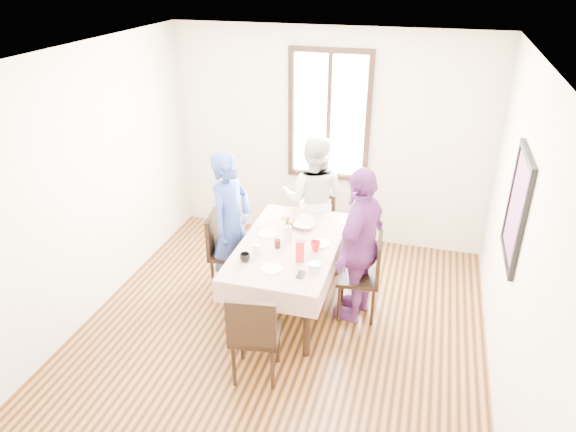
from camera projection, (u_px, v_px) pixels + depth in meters
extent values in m
plane|color=black|center=(278.00, 337.00, 5.22)|extent=(4.50, 4.50, 0.00)
plane|color=beige|center=(329.00, 139.00, 6.55)|extent=(4.00, 0.00, 4.00)
plane|color=beige|center=(519.00, 247.00, 4.13)|extent=(0.00, 4.50, 4.50)
cube|color=black|center=(329.00, 116.00, 6.40)|extent=(1.02, 0.06, 1.62)
cube|color=white|center=(329.00, 116.00, 6.41)|extent=(0.90, 0.02, 1.50)
cube|color=red|center=(517.00, 208.00, 4.30)|extent=(0.04, 0.76, 0.96)
cube|color=black|center=(289.00, 275.00, 5.54)|extent=(0.87, 1.58, 0.75)
cube|color=#5D180D|center=(289.00, 244.00, 5.37)|extent=(0.99, 1.70, 0.01)
cube|color=black|center=(230.00, 252.00, 5.81)|extent=(0.48, 0.48, 0.91)
cube|color=black|center=(358.00, 277.00, 5.38)|extent=(0.45, 0.45, 0.91)
cube|color=black|center=(313.00, 223.00, 6.44)|extent=(0.47, 0.47, 0.91)
cube|color=black|center=(256.00, 333.00, 4.57)|extent=(0.48, 0.48, 0.91)
imported|color=#2B428C|center=(230.00, 224.00, 5.65)|extent=(0.53, 0.67, 1.62)
imported|color=silver|center=(313.00, 199.00, 6.28)|extent=(0.80, 0.63, 1.59)
imported|color=#723079|center=(359.00, 245.00, 5.22)|extent=(0.64, 1.04, 1.65)
imported|color=black|center=(245.00, 257.00, 5.05)|extent=(0.10, 0.10, 0.08)
imported|color=red|center=(315.00, 246.00, 5.22)|extent=(0.15, 0.15, 0.10)
imported|color=#0C7226|center=(290.00, 224.00, 5.69)|extent=(0.10, 0.10, 0.07)
imported|color=white|center=(304.00, 225.00, 5.67)|extent=(0.25, 0.25, 0.06)
cube|color=red|center=(300.00, 251.00, 5.01)|extent=(0.07, 0.07, 0.22)
cylinder|color=white|center=(315.00, 267.00, 4.91)|extent=(0.11, 0.11, 0.05)
cylinder|color=black|center=(277.00, 244.00, 5.28)|extent=(0.06, 0.06, 0.09)
cylinder|color=silver|center=(257.00, 249.00, 5.16)|extent=(0.07, 0.07, 0.10)
cube|color=black|center=(301.00, 275.00, 4.84)|extent=(0.07, 0.14, 0.01)
cylinder|color=silver|center=(288.00, 233.00, 5.40)|extent=(0.08, 0.08, 0.16)
cylinder|color=white|center=(267.00, 234.00, 5.54)|extent=(0.20, 0.20, 0.01)
cylinder|color=white|center=(320.00, 243.00, 5.36)|extent=(0.20, 0.20, 0.01)
cylinder|color=white|center=(306.00, 218.00, 5.88)|extent=(0.20, 0.20, 0.01)
cylinder|color=white|center=(271.00, 269.00, 4.93)|extent=(0.20, 0.20, 0.01)
cylinder|color=blue|center=(315.00, 264.00, 4.90)|extent=(0.12, 0.12, 0.01)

